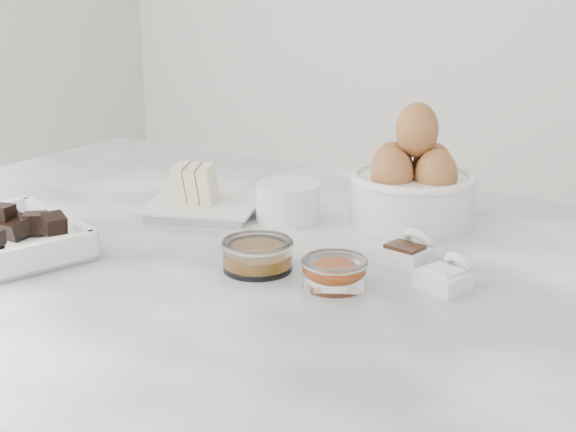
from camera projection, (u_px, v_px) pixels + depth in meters
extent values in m
cube|color=white|center=(259.00, 269.00, 0.92)|extent=(1.20, 0.80, 0.04)
cube|color=white|center=(5.00, 247.00, 0.92)|extent=(0.21, 0.18, 0.01)
cube|color=white|center=(206.00, 207.00, 1.08)|extent=(0.17, 0.17, 0.01)
cube|color=white|center=(205.00, 202.00, 1.08)|extent=(0.19, 0.19, 0.00)
cylinder|color=white|center=(288.00, 202.00, 1.03)|extent=(0.08, 0.08, 0.05)
cylinder|color=white|center=(288.00, 187.00, 1.03)|extent=(0.07, 0.07, 0.01)
cylinder|color=white|center=(412.00, 199.00, 1.02)|extent=(0.16, 0.16, 0.06)
torus|color=white|center=(413.00, 178.00, 1.01)|extent=(0.16, 0.16, 0.01)
ellipsoid|color=#AD6737|center=(439.00, 175.00, 1.00)|extent=(0.05, 0.05, 0.07)
ellipsoid|color=#AD6737|center=(388.00, 170.00, 1.02)|extent=(0.05, 0.05, 0.07)
ellipsoid|color=#AD6737|center=(426.00, 167.00, 1.04)|extent=(0.05, 0.05, 0.07)
ellipsoid|color=#AD6737|center=(398.00, 177.00, 0.99)|extent=(0.05, 0.05, 0.07)
ellipsoid|color=#AD6737|center=(417.00, 130.00, 1.00)|extent=(0.05, 0.05, 0.07)
cylinder|color=white|center=(258.00, 256.00, 0.86)|extent=(0.07, 0.07, 0.03)
torus|color=white|center=(257.00, 243.00, 0.86)|extent=(0.08, 0.08, 0.01)
cylinder|color=orange|center=(258.00, 261.00, 0.86)|extent=(0.06, 0.06, 0.01)
cylinder|color=white|center=(334.00, 273.00, 0.82)|extent=(0.07, 0.07, 0.03)
torus|color=white|center=(335.00, 262.00, 0.82)|extent=(0.07, 0.07, 0.01)
ellipsoid|color=#FF5307|center=(334.00, 273.00, 0.82)|extent=(0.04, 0.04, 0.02)
cube|color=white|center=(404.00, 256.00, 0.88)|extent=(0.06, 0.05, 0.02)
cube|color=black|center=(405.00, 247.00, 0.88)|extent=(0.04, 0.04, 0.00)
torus|color=white|center=(418.00, 241.00, 0.90)|extent=(0.04, 0.04, 0.04)
cube|color=white|center=(443.00, 280.00, 0.81)|extent=(0.06, 0.05, 0.02)
cube|color=white|center=(443.00, 270.00, 0.81)|extent=(0.04, 0.04, 0.00)
torus|color=white|center=(460.00, 265.00, 0.83)|extent=(0.04, 0.04, 0.04)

